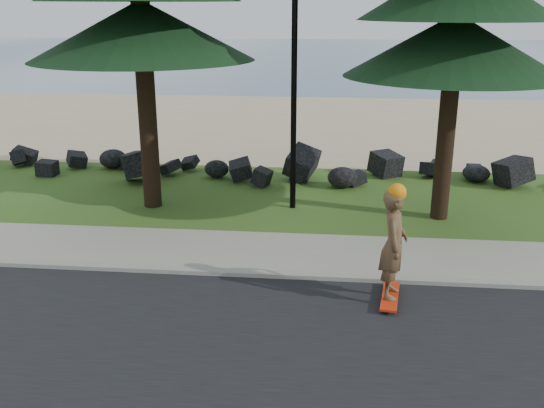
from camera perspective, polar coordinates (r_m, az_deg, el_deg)
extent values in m
plane|color=#39561B|center=(12.10, 0.91, -5.12)|extent=(160.00, 160.00, 0.00)
cube|color=black|center=(8.19, -1.91, -17.61)|extent=(160.00, 7.00, 0.02)
cube|color=gray|center=(11.26, 0.52, -6.70)|extent=(160.00, 0.20, 0.10)
cube|color=gray|center=(12.27, 0.99, -4.58)|extent=(160.00, 2.00, 0.08)
cube|color=tan|center=(26.03, 3.67, 7.62)|extent=(160.00, 15.00, 0.01)
cube|color=#405F7A|center=(62.26, 5.05, 13.79)|extent=(160.00, 58.00, 0.01)
cylinder|color=black|center=(14.32, 2.13, 15.04)|extent=(0.14, 0.14, 8.00)
cube|color=red|center=(10.57, 11.06, -8.49)|extent=(0.43, 1.14, 0.04)
imported|color=brown|center=(10.18, 11.38, -3.72)|extent=(0.54, 0.73, 1.86)
sphere|color=orange|center=(9.89, 11.70, 1.07)|extent=(0.30, 0.30, 0.30)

